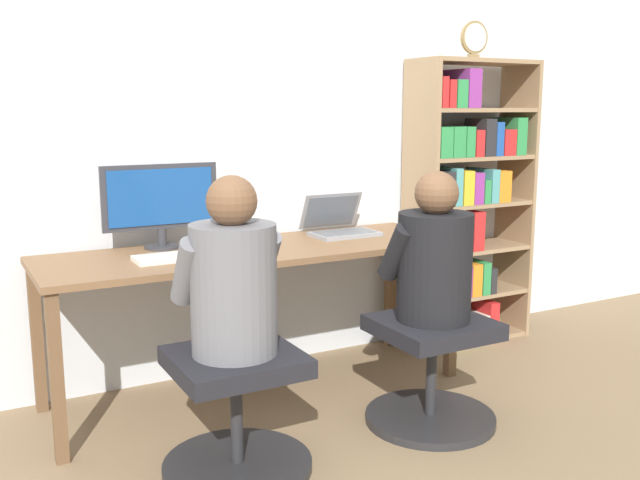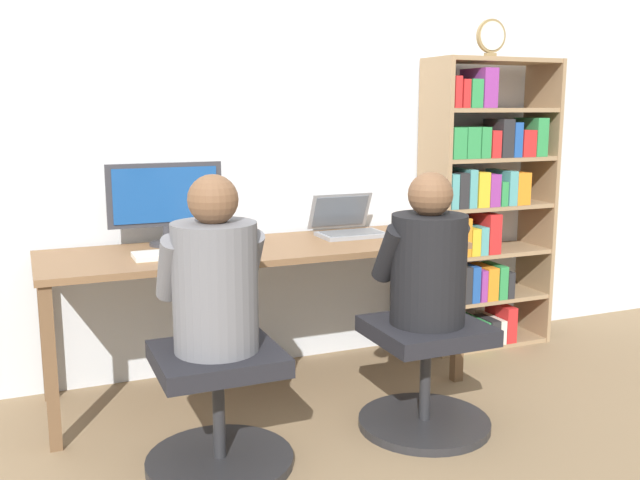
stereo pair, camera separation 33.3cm
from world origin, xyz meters
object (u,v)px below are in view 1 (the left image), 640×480
object	(u,v)px
desktop_monitor	(161,203)
laptop	(340,226)
office_chair_left	(236,409)
person_at_monitor	(233,279)
person_at_laptop	(434,257)
bookshelf	(464,209)
keyboard	(180,256)
desk_clock	(474,38)
office_chair_right	(431,369)

from	to	relation	value
desktop_monitor	laptop	size ratio (longest dim) A/B	1.62
office_chair_left	person_at_monitor	bearing A→B (deg)	90.00
person_at_laptop	bookshelf	size ratio (longest dim) A/B	0.39
desktop_monitor	person_at_monitor	distance (m)	0.89
keyboard	bookshelf	xyz separation A→B (m)	(1.78, 0.23, 0.06)
laptop	person_at_monitor	size ratio (longest dim) A/B	0.51
person_at_laptop	desk_clock	xyz separation A→B (m)	(0.82, 0.75, 1.00)
laptop	person_at_monitor	xyz separation A→B (m)	(-0.91, -0.78, -0.01)
bookshelf	person_at_monitor	bearing A→B (deg)	-155.24
keyboard	office_chair_left	xyz separation A→B (m)	(0.01, -0.59, -0.49)
laptop	bookshelf	distance (m)	0.85
office_chair_left	person_at_monitor	size ratio (longest dim) A/B	0.86
bookshelf	desk_clock	bearing A→B (deg)	-115.48
person_at_laptop	bookshelf	xyz separation A→B (m)	(0.85, 0.83, 0.05)
person_at_laptop	bookshelf	bearing A→B (deg)	44.12
laptop	bookshelf	world-z (taller)	bookshelf
desk_clock	person_at_monitor	bearing A→B (deg)	-156.90
laptop	office_chair_right	bearing A→B (deg)	-89.98
desktop_monitor	person_at_laptop	size ratio (longest dim) A/B	0.85
keyboard	person_at_monitor	distance (m)	0.59
person_at_monitor	desk_clock	bearing A→B (deg)	23.10
keyboard	person_at_laptop	xyz separation A→B (m)	(0.93, -0.60, 0.01)
keyboard	person_at_laptop	size ratio (longest dim) A/B	0.61
person_at_monitor	bookshelf	size ratio (longest dim) A/B	0.41
laptop	office_chair_right	xyz separation A→B (m)	(0.00, -0.80, -0.52)
keyboard	bookshelf	bearing A→B (deg)	7.23
desktop_monitor	person_at_laptop	xyz separation A→B (m)	(0.92, -0.88, -0.19)
desktop_monitor	person_at_laptop	bearing A→B (deg)	-43.55
laptop	office_chair_left	world-z (taller)	laptop
keyboard	office_chair_left	distance (m)	0.77
keyboard	office_chair_right	bearing A→B (deg)	-33.11
keyboard	office_chair_right	size ratio (longest dim) A/B	0.69
person_at_monitor	office_chair_left	bearing A→B (deg)	-90.00
person_at_monitor	bookshelf	world-z (taller)	bookshelf
desktop_monitor	desk_clock	distance (m)	1.92
desktop_monitor	desk_clock	size ratio (longest dim) A/B	2.79
laptop	person_at_laptop	distance (m)	0.80
office_chair_left	bookshelf	size ratio (longest dim) A/B	0.35
laptop	keyboard	size ratio (longest dim) A/B	0.86
laptop	office_chair_left	xyz separation A→B (m)	(-0.91, -0.79, -0.52)
office_chair_right	person_at_laptop	world-z (taller)	person_at_laptop
bookshelf	office_chair_right	bearing A→B (deg)	-135.71
person_at_monitor	desk_clock	world-z (taller)	desk_clock
person_at_monitor	laptop	bearing A→B (deg)	40.63
laptop	person_at_monitor	bearing A→B (deg)	-139.37
desktop_monitor	person_at_monitor	xyz separation A→B (m)	(0.01, -0.87, -0.18)
desktop_monitor	keyboard	distance (m)	0.35
person_at_monitor	bookshelf	xyz separation A→B (m)	(1.77, 0.82, 0.04)
office_chair_left	person_at_monitor	xyz separation A→B (m)	(0.00, 0.00, 0.51)
desktop_monitor	office_chair_right	xyz separation A→B (m)	(0.92, -0.88, -0.69)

